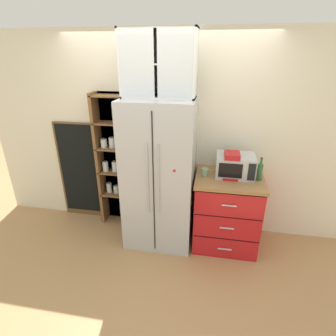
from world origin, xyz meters
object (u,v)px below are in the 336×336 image
object	(u,v)px
microwave	(235,166)
bottle_green	(260,170)
bottle_amber	(231,168)
chalkboard_menu	(80,171)
coffee_maker	(231,165)
refrigerator	(160,174)
mug_sage	(205,172)

from	to	relation	value
microwave	bottle_green	bearing A→B (deg)	-14.22
bottle_amber	chalkboard_menu	xyz separation A→B (m)	(-2.07, 0.28, -0.33)
coffee_maker	chalkboard_menu	size ratio (longest dim) A/B	0.22
coffee_maker	chalkboard_menu	xyz separation A→B (m)	(-2.07, 0.29, -0.37)
bottle_amber	refrigerator	bearing A→B (deg)	-177.16
bottle_green	bottle_amber	size ratio (longest dim) A/B	1.09
refrigerator	bottle_amber	world-z (taller)	refrigerator
refrigerator	bottle_green	bearing A→B (deg)	0.19
microwave	refrigerator	bearing A→B (deg)	-175.30
coffee_maker	bottle_green	bearing A→B (deg)	-4.76
mug_sage	bottle_amber	xyz separation A→B (m)	(0.30, 0.02, 0.06)
microwave	chalkboard_menu	size ratio (longest dim) A/B	0.31
mug_sage	chalkboard_menu	xyz separation A→B (m)	(-1.78, 0.30, -0.26)
refrigerator	chalkboard_menu	xyz separation A→B (m)	(-1.24, 0.32, -0.20)
bottle_amber	chalkboard_menu	world-z (taller)	chalkboard_menu
mug_sage	bottle_green	distance (m)	0.62
microwave	mug_sage	xyz separation A→B (m)	(-0.35, -0.05, -0.08)
coffee_maker	bottle_amber	distance (m)	0.05
bottle_green	microwave	bearing A→B (deg)	165.78
microwave	chalkboard_menu	xyz separation A→B (m)	(-2.12, 0.25, -0.35)
coffee_maker	mug_sage	xyz separation A→B (m)	(-0.30, -0.01, -0.11)
coffee_maker	mug_sage	size ratio (longest dim) A/B	2.60
microwave	bottle_amber	xyz separation A→B (m)	(-0.05, -0.03, -0.02)
refrigerator	coffee_maker	xyz separation A→B (m)	(0.83, 0.03, 0.18)
coffee_maker	chalkboard_menu	bearing A→B (deg)	172.01
coffee_maker	chalkboard_menu	distance (m)	2.13
chalkboard_menu	microwave	bearing A→B (deg)	-6.69
mug_sage	refrigerator	bearing A→B (deg)	-177.95
microwave	mug_sage	bearing A→B (deg)	-171.24
coffee_maker	bottle_green	xyz separation A→B (m)	(0.32, -0.03, -0.04)
mug_sage	chalkboard_menu	distance (m)	1.82
refrigerator	microwave	distance (m)	0.90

